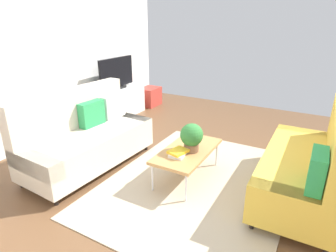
{
  "coord_description": "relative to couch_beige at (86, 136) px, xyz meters",
  "views": [
    {
      "loc": [
        -3.0,
        -1.36,
        2.03
      ],
      "look_at": [
        0.13,
        0.42,
        0.65
      ],
      "focal_mm": 30.19,
      "sensor_mm": 36.0,
      "label": 1
    }
  ],
  "objects": [
    {
      "name": "ground_plane",
      "position": [
        0.35,
        -1.49,
        -0.45
      ],
      "size": [
        7.68,
        7.68,
        0.0
      ],
      "primitive_type": "plane",
      "color": "brown"
    },
    {
      "name": "tv_console",
      "position": [
        1.89,
        0.97,
        -0.13
      ],
      "size": [
        1.4,
        0.44,
        0.64
      ],
      "primitive_type": "cube",
      "color": "silver",
      "rests_on": "ground_plane"
    },
    {
      "name": "tv",
      "position": [
        1.89,
        0.95,
        0.51
      ],
      "size": [
        1.0,
        0.2,
        0.64
      ],
      "color": "black",
      "rests_on": "tv_console"
    },
    {
      "name": "bottle_0",
      "position": [
        1.45,
        0.93,
        0.3
      ],
      "size": [
        0.06,
        0.06,
        0.2
      ],
      "primitive_type": "cylinder",
      "color": "purple",
      "rests_on": "tv_console"
    },
    {
      "name": "couch_beige",
      "position": [
        0.0,
        0.0,
        0.0
      ],
      "size": [
        1.94,
        0.94,
        1.1
      ],
      "rotation": [
        0.0,
        0.0,
        3.09
      ],
      "color": "beige",
      "rests_on": "ground_plane"
    },
    {
      "name": "vase_0",
      "position": [
        1.31,
        1.02,
        0.26
      ],
      "size": [
        0.08,
        0.08,
        0.12
      ],
      "primitive_type": "cylinder",
      "color": "#33B29E",
      "rests_on": "tv_console"
    },
    {
      "name": "coffee_table",
      "position": [
        0.38,
        -1.42,
        -0.05
      ],
      "size": [
        1.1,
        0.56,
        0.42
      ],
      "color": "#B7844C",
      "rests_on": "ground_plane"
    },
    {
      "name": "area_rug",
      "position": [
        0.33,
        -1.62,
        -0.44
      ],
      "size": [
        2.9,
        2.2,
        0.01
      ],
      "primitive_type": "cube",
      "color": "tan",
      "rests_on": "ground_plane"
    },
    {
      "name": "bottle_1",
      "position": [
        1.57,
        0.93,
        0.28
      ],
      "size": [
        0.05,
        0.05,
        0.18
      ],
      "primitive_type": "cylinder",
      "color": "gold",
      "rests_on": "tv_console"
    },
    {
      "name": "potted_plant",
      "position": [
        0.36,
        -1.48,
        0.18
      ],
      "size": [
        0.3,
        0.3,
        0.37
      ],
      "color": "brown",
      "rests_on": "coffee_table"
    },
    {
      "name": "couch_green",
      "position": [
        0.67,
        -2.84,
        -0.01
      ],
      "size": [
        1.91,
        0.86,
        1.1
      ],
      "rotation": [
        0.0,
        0.0,
        0.01
      ],
      "color": "gold",
      "rests_on": "ground_plane"
    },
    {
      "name": "table_book_1",
      "position": [
        0.17,
        -1.39,
        0.03
      ],
      "size": [
        0.28,
        0.23,
        0.03
      ],
      "primitive_type": "cube",
      "rotation": [
        0.0,
        0.0,
        -0.25
      ],
      "color": "gold",
      "rests_on": "table_book_0"
    },
    {
      "name": "wall_far",
      "position": [
        0.35,
        1.31,
        1.0
      ],
      "size": [
        6.4,
        0.12,
        2.9
      ],
      "primitive_type": "cube",
      "color": "white",
      "rests_on": "ground_plane"
    },
    {
      "name": "storage_trunk",
      "position": [
        2.99,
        0.87,
        -0.23
      ],
      "size": [
        0.52,
        0.4,
        0.44
      ],
      "primitive_type": "cube",
      "color": "#B2382D",
      "rests_on": "ground_plane"
    },
    {
      "name": "table_book_0",
      "position": [
        0.17,
        -1.39,
        -0.01
      ],
      "size": [
        0.25,
        0.2,
        0.04
      ],
      "primitive_type": "cube",
      "rotation": [
        0.0,
        0.0,
        0.09
      ],
      "color": "silver",
      "rests_on": "coffee_table"
    }
  ]
}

